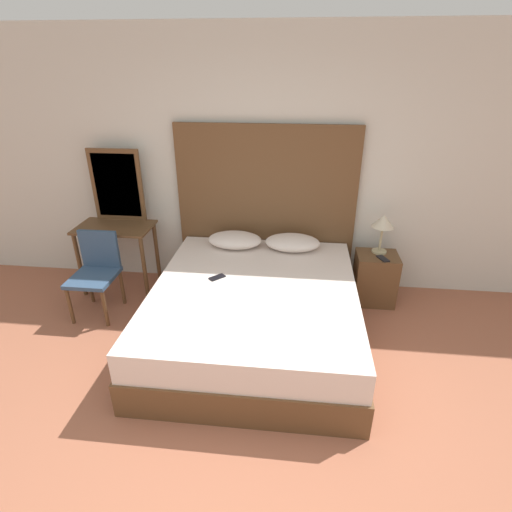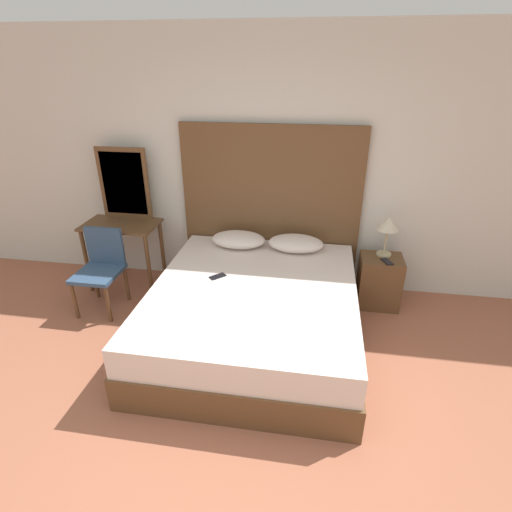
{
  "view_description": "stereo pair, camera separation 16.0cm",
  "coord_description": "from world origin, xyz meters",
  "px_view_note": "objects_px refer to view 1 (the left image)",
  "views": [
    {
      "loc": [
        0.33,
        -1.44,
        2.35
      ],
      "look_at": [
        -0.02,
        1.7,
        0.8
      ],
      "focal_mm": 28.0,
      "sensor_mm": 36.0,
      "label": 1
    },
    {
      "loc": [
        0.48,
        -1.42,
        2.35
      ],
      "look_at": [
        -0.02,
        1.7,
        0.8
      ],
      "focal_mm": 28.0,
      "sensor_mm": 36.0,
      "label": 2
    }
  ],
  "objects_px": {
    "bed": "(255,313)",
    "phone_on_nightstand": "(383,259)",
    "nightstand": "(375,278)",
    "chair": "(96,269)",
    "phone_on_bed": "(217,277)",
    "table_lamp": "(383,223)",
    "vanity_desk": "(116,239)"
  },
  "relations": [
    {
      "from": "phone_on_bed",
      "to": "table_lamp",
      "type": "relative_size",
      "value": 0.38
    },
    {
      "from": "nightstand",
      "to": "table_lamp",
      "type": "bearing_deg",
      "value": 76.44
    },
    {
      "from": "nightstand",
      "to": "chair",
      "type": "distance_m",
      "value": 2.88
    },
    {
      "from": "table_lamp",
      "to": "chair",
      "type": "xyz_separation_m",
      "value": [
        -2.85,
        -0.55,
        -0.4
      ]
    },
    {
      "from": "bed",
      "to": "nightstand",
      "type": "bearing_deg",
      "value": 33.3
    },
    {
      "from": "bed",
      "to": "vanity_desk",
      "type": "relative_size",
      "value": 2.62
    },
    {
      "from": "nightstand",
      "to": "chair",
      "type": "xyz_separation_m",
      "value": [
        -2.83,
        -0.48,
        0.2
      ]
    },
    {
      "from": "bed",
      "to": "phone_on_nightstand",
      "type": "xyz_separation_m",
      "value": [
        1.23,
        0.7,
        0.28
      ]
    },
    {
      "from": "phone_on_nightstand",
      "to": "vanity_desk",
      "type": "distance_m",
      "value": 2.83
    },
    {
      "from": "vanity_desk",
      "to": "chair",
      "type": "bearing_deg",
      "value": -94.43
    },
    {
      "from": "nightstand",
      "to": "table_lamp",
      "type": "xyz_separation_m",
      "value": [
        0.02,
        0.07,
        0.6
      ]
    },
    {
      "from": "table_lamp",
      "to": "phone_on_bed",
      "type": "bearing_deg",
      "value": -154.9
    },
    {
      "from": "nightstand",
      "to": "chair",
      "type": "relative_size",
      "value": 0.66
    },
    {
      "from": "phone_on_nightstand",
      "to": "chair",
      "type": "height_order",
      "value": "chair"
    },
    {
      "from": "nightstand",
      "to": "phone_on_nightstand",
      "type": "relative_size",
      "value": 3.31
    },
    {
      "from": "phone_on_nightstand",
      "to": "chair",
      "type": "xyz_separation_m",
      "value": [
        -2.87,
        -0.39,
        -0.08
      ]
    },
    {
      "from": "table_lamp",
      "to": "bed",
      "type": "bearing_deg",
      "value": -144.75
    },
    {
      "from": "phone_on_bed",
      "to": "chair",
      "type": "distance_m",
      "value": 1.29
    },
    {
      "from": "bed",
      "to": "phone_on_bed",
      "type": "distance_m",
      "value": 0.48
    },
    {
      "from": "table_lamp",
      "to": "chair",
      "type": "bearing_deg",
      "value": -169.14
    },
    {
      "from": "bed",
      "to": "nightstand",
      "type": "height_order",
      "value": "bed"
    },
    {
      "from": "nightstand",
      "to": "vanity_desk",
      "type": "relative_size",
      "value": 0.68
    },
    {
      "from": "phone_on_bed",
      "to": "chair",
      "type": "relative_size",
      "value": 0.19
    },
    {
      "from": "bed",
      "to": "vanity_desk",
      "type": "xyz_separation_m",
      "value": [
        -1.6,
        0.76,
        0.33
      ]
    },
    {
      "from": "phone_on_bed",
      "to": "nightstand",
      "type": "xyz_separation_m",
      "value": [
        1.56,
        0.67,
        -0.28
      ]
    },
    {
      "from": "nightstand",
      "to": "chair",
      "type": "bearing_deg",
      "value": -170.47
    },
    {
      "from": "vanity_desk",
      "to": "phone_on_bed",
      "type": "bearing_deg",
      "value": -27.12
    },
    {
      "from": "bed",
      "to": "vanity_desk",
      "type": "bearing_deg",
      "value": 154.77
    },
    {
      "from": "phone_on_nightstand",
      "to": "chair",
      "type": "bearing_deg",
      "value": -172.32
    },
    {
      "from": "nightstand",
      "to": "table_lamp",
      "type": "relative_size",
      "value": 1.33
    },
    {
      "from": "bed",
      "to": "phone_on_nightstand",
      "type": "height_order",
      "value": "phone_on_nightstand"
    },
    {
      "from": "table_lamp",
      "to": "chair",
      "type": "relative_size",
      "value": 0.49
    }
  ]
}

